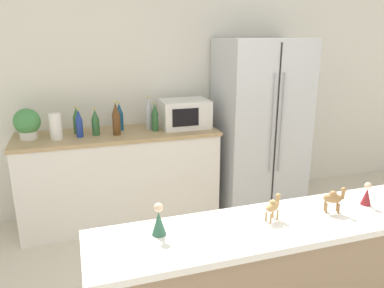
# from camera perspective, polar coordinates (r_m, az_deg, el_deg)

# --- Properties ---
(wall_back) EXTENTS (8.00, 0.06, 2.55)m
(wall_back) POSITION_cam_1_polar(r_m,az_deg,el_deg) (4.02, -5.17, 8.34)
(wall_back) COLOR silver
(wall_back) RESTS_ON ground_plane
(back_counter) EXTENTS (1.93, 0.63, 0.92)m
(back_counter) POSITION_cam_1_polar(r_m,az_deg,el_deg) (3.84, -10.81, -4.91)
(back_counter) COLOR white
(back_counter) RESTS_ON ground_plane
(refrigerator) EXTENTS (0.88, 0.71, 1.80)m
(refrigerator) POSITION_cam_1_polar(r_m,az_deg,el_deg) (4.08, 10.26, 2.89)
(refrigerator) COLOR silver
(refrigerator) RESTS_ON ground_plane
(potted_plant) EXTENTS (0.24, 0.24, 0.28)m
(potted_plant) POSITION_cam_1_polar(r_m,az_deg,el_deg) (3.68, -23.83, 2.93)
(potted_plant) COLOR silver
(potted_plant) RESTS_ON back_counter
(paper_towel_roll) EXTENTS (0.11, 0.11, 0.24)m
(paper_towel_roll) POSITION_cam_1_polar(r_m,az_deg,el_deg) (3.58, -20.06, 2.52)
(paper_towel_roll) COLOR white
(paper_towel_roll) RESTS_ON back_counter
(microwave) EXTENTS (0.48, 0.37, 0.28)m
(microwave) POSITION_cam_1_polar(r_m,az_deg,el_deg) (3.81, -1.16, 4.68)
(microwave) COLOR white
(microwave) RESTS_ON back_counter
(back_bottle_0) EXTENTS (0.07, 0.07, 0.33)m
(back_bottle_0) POSITION_cam_1_polar(r_m,az_deg,el_deg) (3.75, -6.59, 4.63)
(back_bottle_0) COLOR #B2B7BC
(back_bottle_0) RESTS_ON back_counter
(back_bottle_1) EXTENTS (0.07, 0.07, 0.32)m
(back_bottle_1) POSITION_cam_1_polar(r_m,az_deg,el_deg) (3.58, -11.48, 3.77)
(back_bottle_1) COLOR brown
(back_bottle_1) RESTS_ON back_counter
(back_bottle_2) EXTENTS (0.07, 0.07, 0.28)m
(back_bottle_2) POSITION_cam_1_polar(r_m,az_deg,el_deg) (3.68, -5.65, 4.08)
(back_bottle_2) COLOR #2D6033
(back_bottle_2) RESTS_ON back_counter
(back_bottle_3) EXTENTS (0.07, 0.07, 0.26)m
(back_bottle_3) POSITION_cam_1_polar(r_m,az_deg,el_deg) (3.72, -17.15, 3.39)
(back_bottle_3) COLOR #2D6033
(back_bottle_3) RESTS_ON back_counter
(back_bottle_4) EXTENTS (0.06, 0.06, 0.27)m
(back_bottle_4) POSITION_cam_1_polar(r_m,az_deg,el_deg) (3.59, -16.82, 2.97)
(back_bottle_4) COLOR navy
(back_bottle_4) RESTS_ON back_counter
(back_bottle_5) EXTENTS (0.07, 0.07, 0.25)m
(back_bottle_5) POSITION_cam_1_polar(r_m,az_deg,el_deg) (3.62, -14.50, 3.18)
(back_bottle_5) COLOR #2D6033
(back_bottle_5) RESTS_ON back_counter
(back_bottle_6) EXTENTS (0.07, 0.07, 0.28)m
(back_bottle_6) POSITION_cam_1_polar(r_m,az_deg,el_deg) (3.76, -10.98, 4.07)
(back_bottle_6) COLOR navy
(back_bottle_6) RESTS_ON back_counter
(camel_figurine) EXTENTS (0.11, 0.08, 0.13)m
(camel_figurine) POSITION_cam_1_polar(r_m,az_deg,el_deg) (1.97, 12.24, -9.21)
(camel_figurine) COLOR tan
(camel_figurine) RESTS_ON bar_counter
(camel_figurine_second) EXTENTS (0.12, 0.09, 0.14)m
(camel_figurine_second) POSITION_cam_1_polar(r_m,az_deg,el_deg) (2.13, 20.80, -7.64)
(camel_figurine_second) COLOR olive
(camel_figurine_second) RESTS_ON bar_counter
(wise_man_figurine_crimson) EXTENTS (0.07, 0.07, 0.16)m
(wise_man_figurine_crimson) POSITION_cam_1_polar(r_m,az_deg,el_deg) (1.80, -5.09, -11.62)
(wise_man_figurine_crimson) COLOR #33664C
(wise_man_figurine_crimson) RESTS_ON bar_counter
(wise_man_figurine_purple) EXTENTS (0.06, 0.06, 0.13)m
(wise_man_figurine_purple) POSITION_cam_1_polar(r_m,az_deg,el_deg) (2.30, 25.07, -7.06)
(wise_man_figurine_purple) COLOR maroon
(wise_man_figurine_purple) RESTS_ON bar_counter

